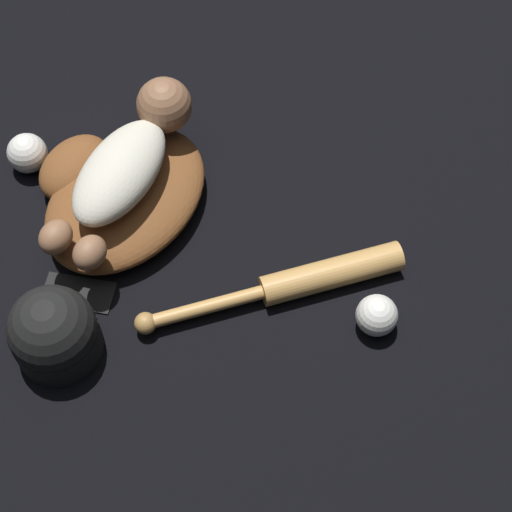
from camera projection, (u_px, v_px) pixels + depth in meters
ground_plane at (116, 213)px, 1.52m from camera, size 6.00×6.00×0.00m
baseball_glove at (117, 193)px, 1.50m from camera, size 0.39×0.35×0.08m
baby_figure at (128, 160)px, 1.44m from camera, size 0.37×0.24×0.10m
baseball_bat at (304, 281)px, 1.42m from camera, size 0.44×0.20×0.05m
baseball at (377, 315)px, 1.38m from camera, size 0.07×0.07×0.07m
baseball_spare at (27, 153)px, 1.54m from camera, size 0.07×0.07×0.07m
baseball_cap at (54, 332)px, 1.34m from camera, size 0.21×0.20×0.14m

